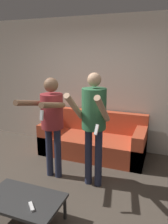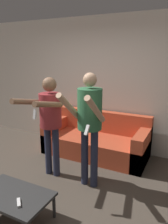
% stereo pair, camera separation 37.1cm
% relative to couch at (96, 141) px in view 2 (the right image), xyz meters
% --- Properties ---
extents(ground_plane, '(14.00, 14.00, 0.00)m').
position_rel_couch_xyz_m(ground_plane, '(-0.08, -1.62, -0.27)').
color(ground_plane, '#4C4238').
extents(wall_back, '(6.40, 0.06, 2.70)m').
position_rel_couch_xyz_m(wall_back, '(-0.08, 0.46, 1.08)').
color(wall_back, beige).
rests_on(wall_back, ground_plane).
extents(couch, '(2.03, 0.88, 0.82)m').
position_rel_couch_xyz_m(couch, '(0.00, 0.00, 0.00)').
color(couch, '#C64C2D').
rests_on(couch, ground_plane).
extents(person_standing_left, '(0.46, 0.80, 1.62)m').
position_rel_couch_xyz_m(person_standing_left, '(-0.34, -1.06, 0.75)').
color(person_standing_left, '#282D47').
rests_on(person_standing_left, ground_plane).
extents(person_standing_right, '(0.47, 0.72, 1.72)m').
position_rel_couch_xyz_m(person_standing_right, '(0.34, -1.05, 0.81)').
color(person_standing_right, '#282D47').
rests_on(person_standing_right, ground_plane).
extents(coffee_table, '(0.92, 0.56, 0.34)m').
position_rel_couch_xyz_m(coffee_table, '(-0.16, -2.11, 0.03)').
color(coffee_table, '#2D2D2D').
rests_on(coffee_table, ground_plane).
extents(remote_far, '(0.13, 0.13, 0.02)m').
position_rel_couch_xyz_m(remote_far, '(0.02, -2.21, 0.08)').
color(remote_far, white).
rests_on(remote_far, coffee_table).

